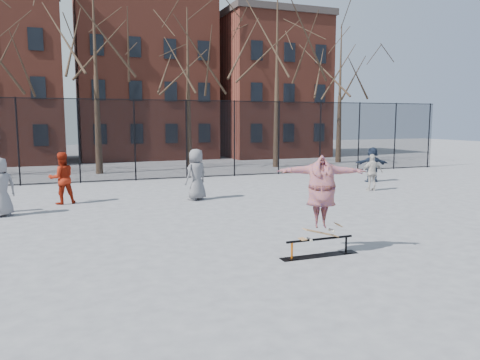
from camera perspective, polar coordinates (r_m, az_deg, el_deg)
name	(u,v)px	position (r m, az deg, el deg)	size (l,w,h in m)	color
ground	(271,241)	(11.70, 3.81, -7.44)	(100.00, 100.00, 0.00)	slate
skate_rail	(320,249)	(10.55, 9.67, -8.28)	(1.84, 0.28, 0.41)	black
skateboard	(321,236)	(10.49, 9.79, -6.69)	(0.90, 0.22, 0.11)	#9C713E
skater	(321,197)	(10.32, 9.90, -2.11)	(1.95, 0.53, 1.59)	#74398F
bystander_grey	(0,187)	(16.22, -27.18, -0.77)	(0.90, 0.59, 1.84)	slate
bystander_red	(62,178)	(17.76, -20.91, 0.21)	(0.90, 0.70, 1.85)	maroon
bystander_white	(372,172)	(20.52, 15.82, 0.90)	(0.91, 0.38, 1.56)	beige
bystander_navy	(372,164)	(23.47, 15.81, 1.84)	(1.57, 0.50, 1.69)	#1B2437
bystander_extra	(196,175)	(17.49, -5.35, 0.67)	(0.94, 0.61, 1.92)	slate
fence	(163,139)	(23.77, -9.39, 5.01)	(34.03, 0.07, 4.00)	black
tree_row	(142,42)	(28.13, -11.87, 16.14)	(33.66, 7.46, 10.67)	black
rowhouses	(137,79)	(36.81, -12.50, 11.98)	(29.00, 7.00, 13.00)	brown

